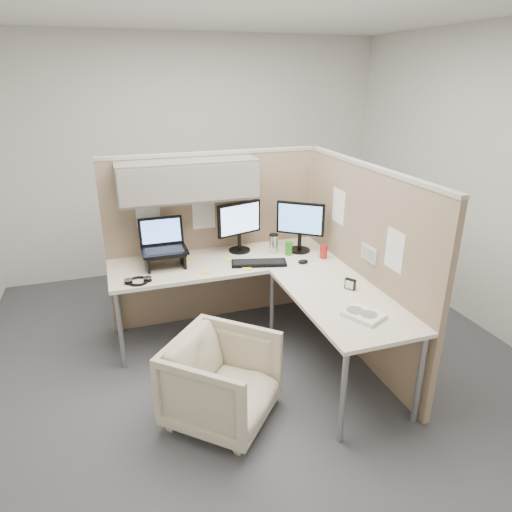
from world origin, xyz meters
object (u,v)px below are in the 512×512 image
object	(u,v)px
office_chair	(222,377)
monitor_left	(239,223)
keyboard	(259,263)
desk	(264,279)

from	to	relation	value
office_chair	monitor_left	bearing A→B (deg)	20.04
office_chair	monitor_left	xyz separation A→B (m)	(0.51, 1.29, 0.67)
office_chair	keyboard	world-z (taller)	keyboard
monitor_left	desk	bearing A→B (deg)	-102.82
monitor_left	keyboard	bearing A→B (deg)	-95.64
monitor_left	keyboard	size ratio (longest dim) A/B	0.98
desk	monitor_left	bearing A→B (deg)	93.44
desk	office_chair	size ratio (longest dim) A/B	2.95
desk	office_chair	distance (m)	0.96
monitor_left	keyboard	xyz separation A→B (m)	(0.07, -0.36, -0.26)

